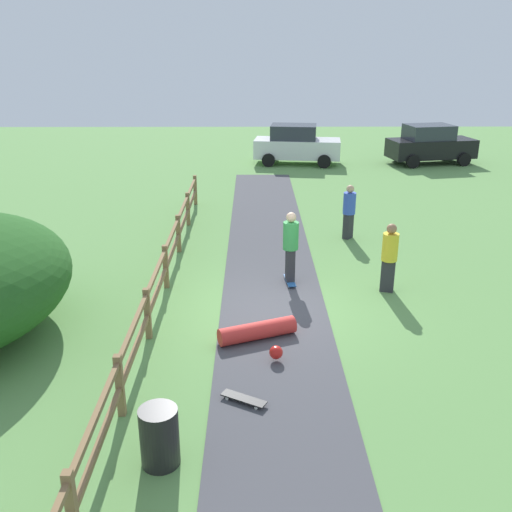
{
  "coord_description": "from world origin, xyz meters",
  "views": [
    {
      "loc": [
        -0.48,
        -11.61,
        5.68
      ],
      "look_at": [
        -0.39,
        0.81,
        1.0
      ],
      "focal_mm": 39.82,
      "sensor_mm": 36.0,
      "label": 1
    }
  ],
  "objects": [
    {
      "name": "skater_riding",
      "position": [
        0.46,
        1.49,
        1.05
      ],
      "size": [
        0.42,
        0.82,
        1.84
      ],
      "color": "#265999",
      "rests_on": "asphalt_path"
    },
    {
      "name": "bystander_blue",
      "position": [
        2.48,
        5.04,
        0.92
      ],
      "size": [
        0.53,
        0.53,
        1.68
      ],
      "color": "#2D2D33",
      "rests_on": "ground_plane"
    },
    {
      "name": "parked_car_white",
      "position": [
        1.71,
        16.61,
        0.96
      ],
      "size": [
        4.38,
        2.39,
        1.92
      ],
      "color": "silver",
      "rests_on": "ground_plane"
    },
    {
      "name": "parked_car_black",
      "position": [
        8.37,
        16.6,
        0.96
      ],
      "size": [
        4.45,
        2.59,
        1.92
      ],
      "color": "black",
      "rests_on": "ground_plane"
    },
    {
      "name": "wooden_fence",
      "position": [
        -2.6,
        0.0,
        0.67
      ],
      "size": [
        0.12,
        18.12,
        1.1
      ],
      "color": "olive",
      "rests_on": "ground_plane"
    },
    {
      "name": "asphalt_path",
      "position": [
        0.0,
        0.0,
        0.01
      ],
      "size": [
        2.4,
        28.0,
        0.02
      ],
      "primitive_type": "cube",
      "color": "#47474C",
      "rests_on": "ground_plane"
    },
    {
      "name": "trash_bin",
      "position": [
        -1.8,
        -4.99,
        0.45
      ],
      "size": [
        0.56,
        0.56,
        0.9
      ],
      "primitive_type": "cylinder",
      "color": "black",
      "rests_on": "ground_plane"
    },
    {
      "name": "skater_fallen",
      "position": [
        -0.35,
        -1.44,
        0.2
      ],
      "size": [
        1.64,
        1.46,
        0.36
      ],
      "color": "red",
      "rests_on": "asphalt_path"
    },
    {
      "name": "bystander_yellow",
      "position": [
        2.79,
        1.03,
        0.94
      ],
      "size": [
        0.48,
        0.48,
        1.71
      ],
      "color": "#2D2D33",
      "rests_on": "ground_plane"
    },
    {
      "name": "ground_plane",
      "position": [
        0.0,
        0.0,
        0.0
      ],
      "size": [
        60.0,
        60.0,
        0.0
      ],
      "primitive_type": "plane",
      "color": "#60934C"
    },
    {
      "name": "skateboard_loose",
      "position": [
        -0.63,
        -3.56,
        0.09
      ],
      "size": [
        0.8,
        0.56,
        0.08
      ],
      "color": "black",
      "rests_on": "asphalt_path"
    }
  ]
}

